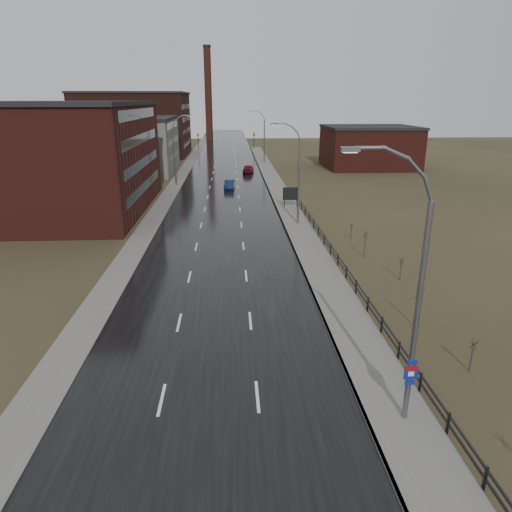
{
  "coord_description": "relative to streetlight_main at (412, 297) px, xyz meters",
  "views": [
    {
      "loc": [
        1.22,
        -14.63,
        13.67
      ],
      "look_at": [
        2.91,
        16.36,
        3.0
      ],
      "focal_mm": 32.0,
      "sensor_mm": 36.0,
      "label": 1
    }
  ],
  "objects": [
    {
      "name": "warehouse_far",
      "position": [
        -31.47,
        106.0,
        1.7
      ],
      "size": [
        26.52,
        24.48,
        15.5
      ],
      "color": "#331611",
      "rests_on": "ground"
    },
    {
      "name": "shrub_c",
      "position": [
        4.22,
        8.6,
        -4.6
      ],
      "size": [
        0.64,
        0.68,
        2.74
      ],
      "color": "#382D23",
      "rests_on": "ground"
    },
    {
      "name": "smokestack",
      "position": [
        -14.47,
        148.0,
        9.44
      ],
      "size": [
        2.7,
        2.7,
        30.7
      ],
      "color": "#331611",
      "rests_on": "ground"
    },
    {
      "name": "guardrail",
      "position": [
        1.83,
        16.32,
        -5.35
      ],
      "size": [
        0.1,
        53.05,
        1.1
      ],
      "color": "black",
      "rests_on": "ground"
    },
    {
      "name": "road",
      "position": [
        -8.47,
        58.0,
        -6.03
      ],
      "size": [
        14.0,
        300.0,
        0.06
      ],
      "primitive_type": "cube",
      "color": "black",
      "rests_on": "ground"
    },
    {
      "name": "shrub_f",
      "position": [
        5.06,
        28.15,
        -5.19
      ],
      "size": [
        0.4,
        0.42,
        1.64
      ],
      "color": "#382D23",
      "rests_on": "ground"
    },
    {
      "name": "streetlight_main",
      "position": [
        0.0,
        0.0,
        0.0
      ],
      "size": [
        3.91,
        0.29,
        12.11
      ],
      "color": "slate",
      "rests_on": "ground"
    },
    {
      "name": "sidewalk_right",
      "position": [
        0.13,
        33.0,
        -5.97
      ],
      "size": [
        3.2,
        180.0,
        0.18
      ],
      "primitive_type": "cube",
      "color": "#595651",
      "rests_on": "ground"
    },
    {
      "name": "ground",
      "position": [
        -8.47,
        -2.0,
        -6.06
      ],
      "size": [
        320.0,
        320.0,
        0.0
      ],
      "primitive_type": "plane",
      "color": "#2D2819",
      "rests_on": "ground"
    },
    {
      "name": "traffic_light_right",
      "position": [
        -0.47,
        118.0,
        -1.46
      ],
      "size": [
        0.58,
        2.73,
        5.3
      ],
      "color": "black",
      "rests_on": "ground"
    },
    {
      "name": "shrub_b",
      "position": [
        5.2,
        3.64,
        -5.07
      ],
      "size": [
        0.45,
        0.47,
        1.86
      ],
      "color": "#382D23",
      "rests_on": "ground"
    },
    {
      "name": "billboard",
      "position": [
        0.63,
        42.64,
        -4.24
      ],
      "size": [
        2.18,
        0.17,
        2.74
      ],
      "color": "black",
      "rests_on": "ground"
    },
    {
      "name": "car_near",
      "position": [
        -7.54,
        56.29,
        -5.34
      ],
      "size": [
        1.78,
        4.43,
        1.43
      ],
      "primitive_type": "imported",
      "rotation": [
        0.0,
        0.0,
        -0.06
      ],
      "color": "#0D2143",
      "rests_on": "ground"
    },
    {
      "name": "car_far",
      "position": [
        -3.88,
        73.0,
        -5.24
      ],
      "size": [
        2.49,
        4.99,
        1.63
      ],
      "primitive_type": "imported",
      "rotation": [
        0.0,
        0.0,
        3.02
      ],
      "color": "#540E13",
      "rests_on": "ground"
    },
    {
      "name": "warehouse_mid",
      "position": [
        -26.46,
        76.0,
        -0.8
      ],
      "size": [
        16.32,
        20.4,
        10.5
      ],
      "color": "slate",
      "rests_on": "ground"
    },
    {
      "name": "building_right",
      "position": [
        21.83,
        80.0,
        -1.8
      ],
      "size": [
        18.36,
        16.32,
        8.5
      ],
      "color": "#471914",
      "rests_on": "ground"
    },
    {
      "name": "traffic_light_left",
      "position": [
        -16.47,
        118.0,
        -1.46
      ],
      "size": [
        0.58,
        2.73,
        5.3
      ],
      "color": "black",
      "rests_on": "ground"
    },
    {
      "name": "curb_right",
      "position": [
        -1.39,
        33.0,
        -5.97
      ],
      "size": [
        0.16,
        180.0,
        0.18
      ],
      "primitive_type": "cube",
      "color": "slate",
      "rests_on": "ground"
    },
    {
      "name": "warehouse_near",
      "position": [
        -29.46,
        43.0,
        0.7
      ],
      "size": [
        22.44,
        28.56,
        13.5
      ],
      "color": "#471914",
      "rests_on": "ground"
    },
    {
      "name": "shrub_e",
      "position": [
        4.77,
        22.21,
        -4.71
      ],
      "size": [
        0.6,
        0.63,
        2.54
      ],
      "color": "#382D23",
      "rests_on": "ground"
    },
    {
      "name": "streetlight_left",
      "position": [
        -16.17,
        60.0,
        -0.22
      ],
      "size": [
        3.36,
        0.28,
        11.35
      ],
      "color": "slate",
      "rests_on": "ground"
    },
    {
      "name": "streetlight_right_mid",
      "position": [
        0.03,
        34.0,
        -0.22
      ],
      "size": [
        3.36,
        0.28,
        11.35
      ],
      "color": "slate",
      "rests_on": "ground"
    },
    {
      "name": "shrub_d",
      "position": [
        6.08,
        16.56,
        -5.06
      ],
      "size": [
        0.45,
        0.47,
        1.88
      ],
      "color": "#382D23",
      "rests_on": "ground"
    },
    {
      "name": "streetlight_right_far",
      "position": [
        0.03,
        88.0,
        -0.22
      ],
      "size": [
        3.36,
        0.28,
        11.35
      ],
      "color": "slate",
      "rests_on": "ground"
    },
    {
      "name": "sidewalk_left",
      "position": [
        -16.67,
        58.0,
        -6.0
      ],
      "size": [
        2.4,
        260.0,
        0.12
      ],
      "primitive_type": "cube",
      "color": "#595651",
      "rests_on": "ground"
    }
  ]
}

